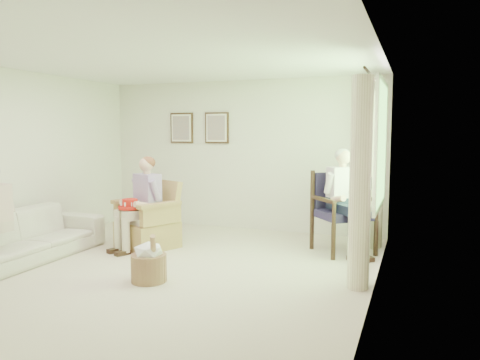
{
  "coord_description": "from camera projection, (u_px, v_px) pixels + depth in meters",
  "views": [
    {
      "loc": [
        2.89,
        -4.94,
        1.71
      ],
      "look_at": [
        0.63,
        1.03,
        1.05
      ],
      "focal_mm": 35.0,
      "sensor_mm": 36.0,
      "label": 1
    }
  ],
  "objects": [
    {
      "name": "floor",
      "position": [
        163.0,
        270.0,
        5.79
      ],
      "size": [
        5.5,
        5.5,
        0.0
      ],
      "primitive_type": "plane",
      "color": "beige",
      "rests_on": "ground"
    },
    {
      "name": "back_wall",
      "position": [
        241.0,
        155.0,
        8.21
      ],
      "size": [
        5.0,
        0.04,
        2.6
      ],
      "primitive_type": "cube",
      "color": "silver",
      "rests_on": "ground"
    },
    {
      "name": "left_wall",
      "position": [
        5.0,
        161.0,
        6.54
      ],
      "size": [
        0.04,
        5.5,
        2.6
      ],
      "primitive_type": "cube",
      "color": "silver",
      "rests_on": "ground"
    },
    {
      "name": "right_wall",
      "position": [
        375.0,
        172.0,
        4.77
      ],
      "size": [
        0.04,
        5.5,
        2.6
      ],
      "primitive_type": "cube",
      "color": "silver",
      "rests_on": "ground"
    },
    {
      "name": "ceiling",
      "position": [
        159.0,
        56.0,
        5.52
      ],
      "size": [
        5.0,
        5.5,
        0.02
      ],
      "primitive_type": "cube",
      "color": "white",
      "rests_on": "back_wall"
    },
    {
      "name": "window",
      "position": [
        381.0,
        142.0,
        5.87
      ],
      "size": [
        0.13,
        2.5,
        1.63
      ],
      "color": "#2D6B23",
      "rests_on": "right_wall"
    },
    {
      "name": "curtain_left",
      "position": [
        360.0,
        184.0,
        5.05
      ],
      "size": [
        0.34,
        0.34,
        2.3
      ],
      "primitive_type": "cylinder",
      "color": "beige",
      "rests_on": "ground"
    },
    {
      "name": "curtain_right",
      "position": [
        376.0,
        170.0,
        6.88
      ],
      "size": [
        0.34,
        0.34,
        2.3
      ],
      "primitive_type": "cylinder",
      "color": "beige",
      "rests_on": "ground"
    },
    {
      "name": "framed_print_left",
      "position": [
        182.0,
        128.0,
        8.53
      ],
      "size": [
        0.45,
        0.05,
        0.55
      ],
      "color": "#382114",
      "rests_on": "back_wall"
    },
    {
      "name": "framed_print_right",
      "position": [
        217.0,
        128.0,
        8.29
      ],
      "size": [
        0.45,
        0.05,
        0.55
      ],
      "color": "#382114",
      "rests_on": "back_wall"
    },
    {
      "name": "wicker_armchair",
      "position": [
        149.0,
        226.0,
        6.94
      ],
      "size": [
        0.77,
        0.77,
        0.99
      ],
      "rotation": [
        0.0,
        0.0,
        -0.41
      ],
      "color": "tan",
      "rests_on": "ground"
    },
    {
      "name": "wood_armchair",
      "position": [
        345.0,
        209.0,
        6.69
      ],
      "size": [
        0.73,
        0.68,
        1.12
      ],
      "rotation": [
        0.0,
        0.0,
        0.69
      ],
      "color": "black",
      "rests_on": "ground"
    },
    {
      "name": "sofa",
      "position": [
        26.0,
        236.0,
        6.22
      ],
      "size": [
        2.24,
        0.88,
        0.65
      ],
      "primitive_type": "imported",
      "rotation": [
        0.0,
        0.0,
        1.57
      ],
      "color": "beige",
      "rests_on": "ground"
    },
    {
      "name": "person_wicker",
      "position": [
        143.0,
        197.0,
        6.77
      ],
      "size": [
        0.4,
        0.62,
        1.32
      ],
      "rotation": [
        0.0,
        0.0,
        -0.41
      ],
      "color": "beige",
      "rests_on": "ground"
    },
    {
      "name": "person_dark",
      "position": [
        343.0,
        193.0,
        6.49
      ],
      "size": [
        0.4,
        0.62,
        1.45
      ],
      "rotation": [
        0.0,
        0.0,
        0.69
      ],
      "color": "#192138",
      "rests_on": "ground"
    },
    {
      "name": "red_hat",
      "position": [
        130.0,
        205.0,
        6.65
      ],
      "size": [
        0.33,
        0.33,
        0.14
      ],
      "color": "red",
      "rests_on": "person_wicker"
    },
    {
      "name": "hatbox",
      "position": [
        149.0,
        262.0,
        5.33
      ],
      "size": [
        0.46,
        0.46,
        0.6
      ],
      "color": "tan",
      "rests_on": "ground"
    }
  ]
}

